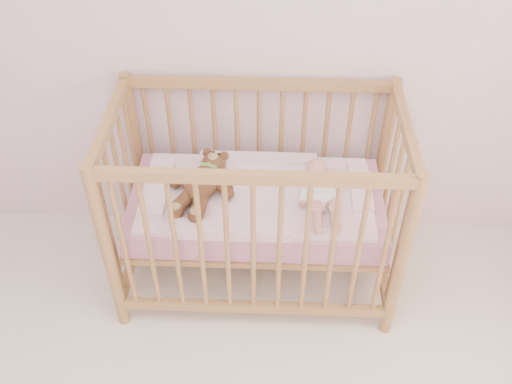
# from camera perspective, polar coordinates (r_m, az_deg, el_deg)

# --- Properties ---
(wall_back) EXTENTS (4.00, 0.02, 2.70)m
(wall_back) POSITION_cam_1_polar(r_m,az_deg,el_deg) (2.67, -4.33, 18.59)
(wall_back) COLOR silver
(wall_back) RESTS_ON floor
(crib) EXTENTS (1.36, 0.76, 1.00)m
(crib) POSITION_cam_1_polar(r_m,az_deg,el_deg) (2.78, 0.04, -1.17)
(crib) COLOR #A88647
(crib) RESTS_ON floor
(mattress) EXTENTS (1.22, 0.62, 0.13)m
(mattress) POSITION_cam_1_polar(r_m,az_deg,el_deg) (2.79, 0.04, -1.39)
(mattress) COLOR #CF819B
(mattress) RESTS_ON crib
(blanket) EXTENTS (1.10, 0.58, 0.06)m
(blanket) POSITION_cam_1_polar(r_m,az_deg,el_deg) (2.74, 0.04, -0.25)
(blanket) COLOR #F3A7BF
(blanket) RESTS_ON mattress
(baby) EXTENTS (0.28, 0.51, 0.12)m
(baby) POSITION_cam_1_polar(r_m,az_deg,el_deg) (2.68, 6.47, 0.49)
(baby) COLOR white
(baby) RESTS_ON blanket
(teddy_bear) EXTENTS (0.45, 0.55, 0.13)m
(teddy_bear) POSITION_cam_1_polar(r_m,az_deg,el_deg) (2.69, -5.53, 0.97)
(teddy_bear) COLOR brown
(teddy_bear) RESTS_ON blanket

